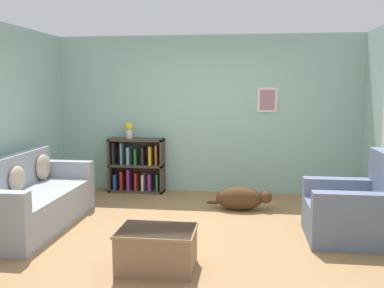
{
  "coord_description": "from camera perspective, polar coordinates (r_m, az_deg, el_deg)",
  "views": [
    {
      "loc": [
        0.68,
        -4.86,
        1.76
      ],
      "look_at": [
        0.0,
        0.4,
        1.05
      ],
      "focal_mm": 40.0,
      "sensor_mm": 36.0,
      "label": 1
    }
  ],
  "objects": [
    {
      "name": "dog",
      "position": [
        6.22,
        6.57,
        -7.22
      ],
      "size": [
        0.95,
        0.3,
        0.34
      ],
      "color": "#472D19",
      "rests_on": "ground_plane"
    },
    {
      "name": "recliner_chair",
      "position": [
        5.33,
        21.05,
        -8.25
      ],
      "size": [
        0.97,
        0.92,
        1.03
      ],
      "color": "slate",
      "rests_on": "ground_plane"
    },
    {
      "name": "couch",
      "position": [
        5.79,
        -20.75,
        -7.18
      ],
      "size": [
        0.84,
        2.0,
        0.9
      ],
      "color": "#9399A3",
      "rests_on": "ground_plane"
    },
    {
      "name": "vase",
      "position": [
        7.19,
        -8.38,
        1.93
      ],
      "size": [
        0.13,
        0.13,
        0.27
      ],
      "color": "silver",
      "rests_on": "bookshelf"
    },
    {
      "name": "bookshelf",
      "position": [
        7.27,
        -7.39,
        -2.96
      ],
      "size": [
        0.92,
        0.29,
        0.9
      ],
      "color": "#42382D",
      "rests_on": "ground_plane"
    },
    {
      "name": "ground_plane",
      "position": [
        5.21,
        -0.58,
        -12.12
      ],
      "size": [
        14.0,
        14.0,
        0.0
      ],
      "primitive_type": "plane",
      "color": "#997047"
    },
    {
      "name": "coffee_table",
      "position": [
        4.27,
        -4.71,
        -13.61
      ],
      "size": [
        0.75,
        0.53,
        0.4
      ],
      "color": "#846647",
      "rests_on": "ground_plane"
    },
    {
      "name": "wall_back",
      "position": [
        7.15,
        1.92,
        3.94
      ],
      "size": [
        5.6,
        0.13,
        2.6
      ],
      "color": "#93BCB2",
      "rests_on": "ground_plane"
    }
  ]
}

